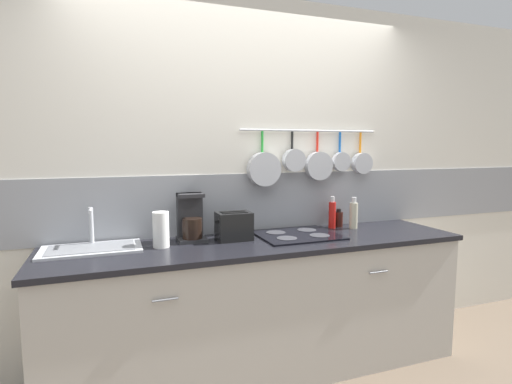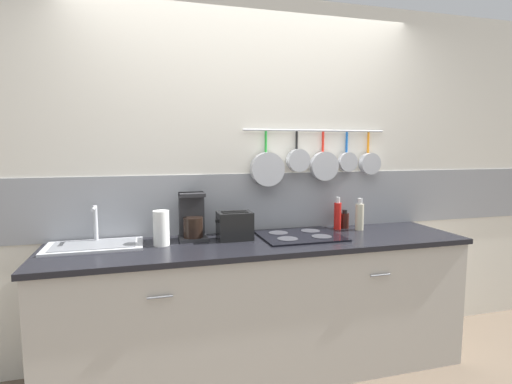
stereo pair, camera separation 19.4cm
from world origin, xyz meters
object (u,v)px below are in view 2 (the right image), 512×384
at_px(coffee_maker, 192,220).
at_px(bottle_cooking_wine, 338,215).
at_px(bottle_olive_oil, 345,220).
at_px(toaster, 235,226).
at_px(paper_towel_roll, 161,228).
at_px(bottle_hot_sauce, 360,216).

relative_size(coffee_maker, bottle_cooking_wine, 1.29).
distance_m(bottle_cooking_wine, bottle_olive_oil, 0.09).
relative_size(coffee_maker, bottle_olive_oil, 2.23).
distance_m(toaster, bottle_cooking_wine, 0.83).
xyz_separation_m(paper_towel_roll, bottle_olive_oil, (1.38, 0.17, -0.05)).
height_order(paper_towel_roll, bottle_olive_oil, paper_towel_roll).
height_order(bottle_olive_oil, bottle_hot_sauce, bottle_hot_sauce).
distance_m(coffee_maker, toaster, 0.29).
bearing_deg(bottle_cooking_wine, coffee_maker, -178.43).
height_order(coffee_maker, bottle_olive_oil, coffee_maker).
relative_size(paper_towel_roll, bottle_cooking_wine, 0.90).
bearing_deg(bottle_hot_sauce, paper_towel_roll, -176.98).
distance_m(toaster, bottle_hot_sauce, 0.98).
relative_size(toaster, bottle_hot_sauce, 1.03).
xyz_separation_m(coffee_maker, bottle_olive_oil, (1.17, 0.05, -0.07)).
xyz_separation_m(toaster, bottle_cooking_wine, (0.83, 0.11, 0.01)).
height_order(coffee_maker, bottle_cooking_wine, coffee_maker).
bearing_deg(bottle_cooking_wine, toaster, -172.13).
bearing_deg(bottle_olive_oil, toaster, -171.42).
xyz_separation_m(toaster, bottle_hot_sauce, (0.97, 0.05, 0.01)).
distance_m(coffee_maker, bottle_olive_oil, 1.18).
bearing_deg(bottle_olive_oil, paper_towel_roll, -173.19).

